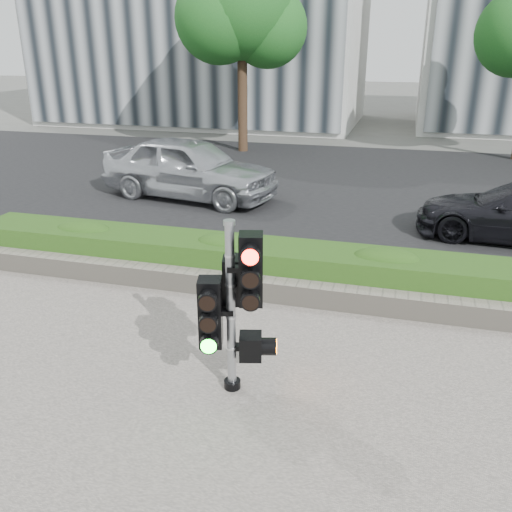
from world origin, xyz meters
name	(u,v)px	position (x,y,z in m)	size (l,w,h in m)	color
ground	(254,365)	(0.00, 0.00, 0.00)	(120.00, 120.00, 0.00)	#51514C
road	(345,185)	(0.00, 10.00, 0.01)	(60.00, 13.00, 0.02)	black
curb	(301,270)	(0.00, 3.15, 0.06)	(60.00, 0.25, 0.12)	gray
stone_wall	(286,291)	(0.00, 1.90, 0.20)	(12.00, 0.32, 0.34)	gray
hedge	(294,266)	(0.00, 2.55, 0.37)	(12.00, 1.00, 0.68)	#4D8127
tree_left	(242,10)	(-4.52, 14.56, 5.04)	(4.61, 4.03, 7.34)	black
traffic_signal	(233,299)	(-0.09, -0.54, 1.19)	(0.76, 0.63, 2.10)	black
car_silver	(189,168)	(-3.87, 7.45, 0.83)	(1.92, 4.78, 1.63)	#B9BBC1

